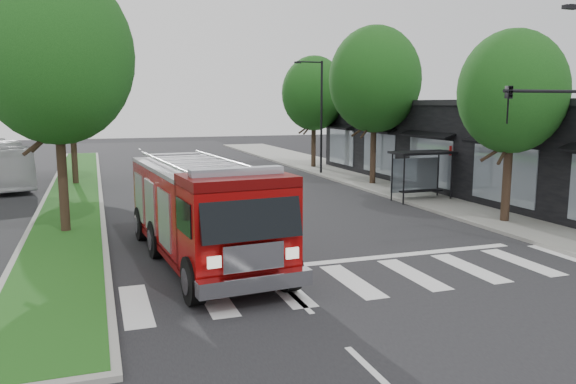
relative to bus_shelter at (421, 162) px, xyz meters
The scene contains 12 objects.
ground 14.00m from the bus_shelter, 143.97° to the right, with size 140.00×140.00×0.00m, color black.
sidewalk_right 3.00m from the bus_shelter, 54.94° to the left, with size 5.00×80.00×0.15m, color gray.
median 19.92m from the bus_shelter, 150.20° to the left, with size 3.00×50.00×0.15m.
storefront_row 6.11m from the bus_shelter, 17.71° to the left, with size 8.00×30.00×5.00m, color black.
bus_shelter is the anchor object (origin of this frame).
tree_right_near 7.06m from the bus_shelter, 87.21° to the right, with size 4.40×4.40×8.05m.
tree_right_mid 7.36m from the bus_shelter, 87.07° to the left, with size 5.60×5.60×9.72m.
tree_right_far 16.30m from the bus_shelter, 88.92° to the left, with size 5.00×5.00×8.73m.
tree_median_near 17.98m from the bus_shelter, behind, with size 5.80×5.80×10.16m.
tree_median_far 21.36m from the bus_shelter, 145.43° to the left, with size 5.60×5.60×9.72m.
streetlight_right_far 12.13m from the bus_shelter, 94.11° to the left, with size 2.11×0.20×8.00m.
fire_engine 14.94m from the bus_shelter, 149.17° to the right, with size 3.78×9.99×3.39m.
Camera 1 is at (-4.77, -17.03, 5.02)m, focal length 35.00 mm.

